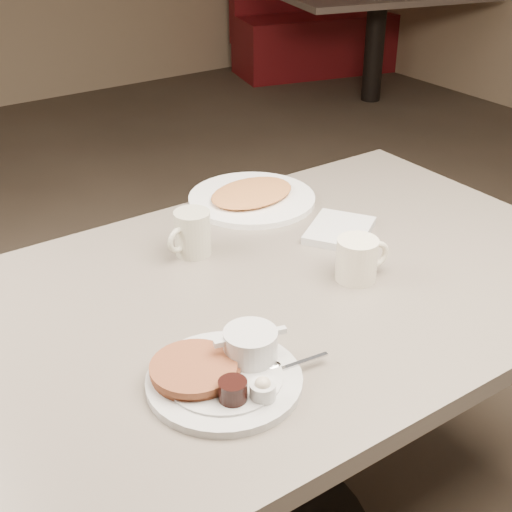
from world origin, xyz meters
TOP-DOWN VIEW (x-y plane):
  - diner_table at (0.00, 0.00)m, footprint 1.50×0.90m
  - main_plate at (-0.21, -0.20)m, footprint 0.34×0.32m
  - coffee_mug_near at (0.19, -0.07)m, footprint 0.13×0.10m
  - napkin at (0.29, 0.10)m, footprint 0.21×0.20m
  - coffee_mug_far at (-0.04, 0.21)m, footprint 0.12×0.10m
  - hash_plate at (0.22, 0.36)m, footprint 0.37×0.37m
  - booth_back_right at (3.01, 3.44)m, footprint 1.69×1.86m

SIDE VIEW (x-z plane):
  - booth_back_right at x=3.01m, z-range -0.15..0.97m
  - diner_table at x=0.00m, z-range 0.21..0.96m
  - napkin at x=0.29m, z-range 0.75..0.77m
  - hash_plate at x=0.22m, z-range 0.75..0.78m
  - main_plate at x=-0.21m, z-range 0.74..0.81m
  - coffee_mug_near at x=0.19m, z-range 0.75..0.84m
  - coffee_mug_far at x=-0.04m, z-range 0.75..0.85m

